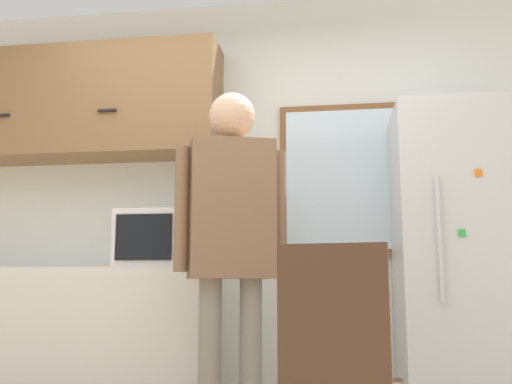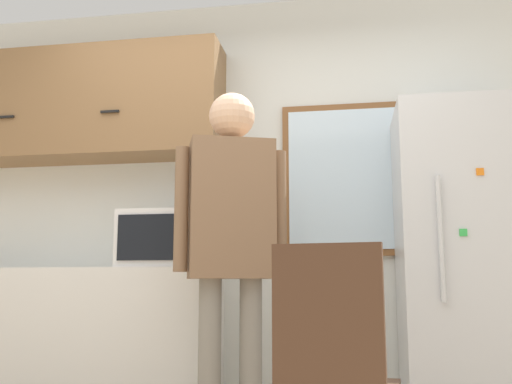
% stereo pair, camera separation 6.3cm
% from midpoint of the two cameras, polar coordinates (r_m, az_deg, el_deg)
% --- Properties ---
extents(back_wall, '(6.00, 0.06, 2.70)m').
position_cam_midpoint_polar(back_wall, '(3.71, -1.33, -0.77)').
color(back_wall, silver).
rests_on(back_wall, ground_plane).
extents(counter, '(2.04, 0.59, 0.90)m').
position_cam_midpoint_polar(counter, '(3.77, -20.86, -14.05)').
color(counter, silver).
rests_on(counter, ground_plane).
extents(upper_cabinets, '(2.04, 0.36, 0.73)m').
position_cam_midpoint_polar(upper_cabinets, '(4.03, -18.77, 8.23)').
color(upper_cabinets, olive).
extents(microwave, '(0.46, 0.40, 0.33)m').
position_cam_midpoint_polar(microwave, '(3.41, -9.95, -4.71)').
color(microwave, white).
rests_on(microwave, counter).
extents(person, '(0.53, 0.35, 1.77)m').
position_cam_midpoint_polar(person, '(2.83, -3.12, -3.48)').
color(person, gray).
rests_on(person, ground_plane).
extents(refrigerator, '(0.78, 0.68, 1.78)m').
position_cam_midpoint_polar(refrigerator, '(3.32, 20.18, -7.22)').
color(refrigerator, silver).
rests_on(refrigerator, ground_plane).
extents(chair, '(0.47, 0.47, 0.95)m').
position_cam_midpoint_polar(chair, '(2.11, 7.38, -17.14)').
color(chair, '#472D1E').
rests_on(chair, ground_plane).
extents(window, '(0.77, 0.05, 0.97)m').
position_cam_midpoint_polar(window, '(3.63, 8.02, 1.28)').
color(window, brown).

